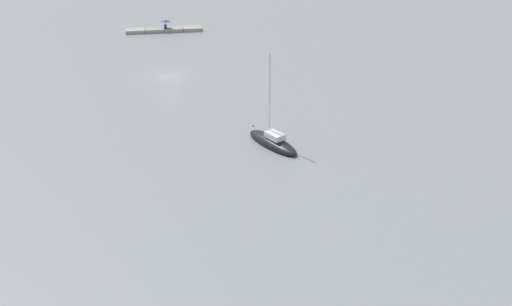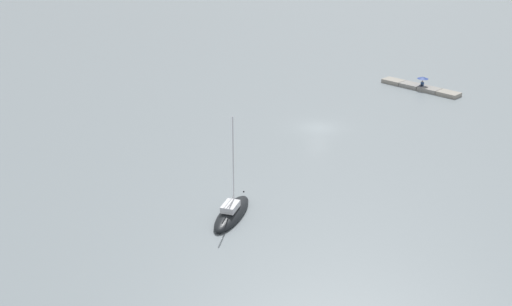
% 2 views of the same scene
% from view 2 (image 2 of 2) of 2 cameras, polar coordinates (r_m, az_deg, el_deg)
% --- Properties ---
extents(ground_plane, '(500.00, 500.00, 0.00)m').
position_cam_2_polar(ground_plane, '(71.56, 5.72, 2.32)').
color(ground_plane, slate).
extents(seawall_pier, '(11.42, 1.94, 0.52)m').
position_cam_2_polar(seawall_pier, '(88.60, 14.78, 5.83)').
color(seawall_pier, gray).
rests_on(seawall_pier, ground_plane).
extents(person_seated_blue_left, '(0.42, 0.63, 0.73)m').
position_cam_2_polar(person_seated_blue_left, '(88.33, 14.94, 6.11)').
color(person_seated_blue_left, '#1E2333').
rests_on(person_seated_blue_left, seawall_pier).
extents(umbrella_open_navy, '(1.50, 1.50, 1.32)m').
position_cam_2_polar(umbrella_open_navy, '(88.16, 15.02, 6.66)').
color(umbrella_open_navy, black).
rests_on(umbrella_open_navy, seawall_pier).
extents(sailboat_black_mid, '(4.65, 6.70, 8.89)m').
position_cam_2_polar(sailboat_black_mid, '(51.64, -2.24, -5.49)').
color(sailboat_black_mid, black).
rests_on(sailboat_black_mid, ground_plane).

